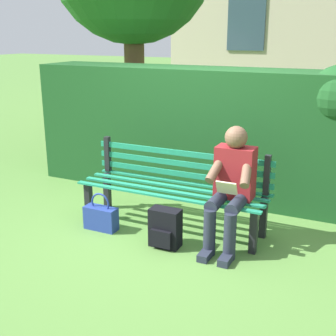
# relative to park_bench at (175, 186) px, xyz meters

# --- Properties ---
(ground) EXTENTS (60.00, 60.00, 0.00)m
(ground) POSITION_rel_park_bench_xyz_m (0.00, 0.08, -0.46)
(ground) COLOR #517F38
(park_bench) EXTENTS (2.05, 0.54, 0.87)m
(park_bench) POSITION_rel_park_bench_xyz_m (0.00, 0.00, 0.00)
(park_bench) COLOR black
(park_bench) RESTS_ON ground
(person_seated) EXTENTS (0.44, 0.73, 1.19)m
(person_seated) POSITION_rel_park_bench_xyz_m (-0.68, 0.19, 0.17)
(person_seated) COLOR maroon
(person_seated) RESTS_ON ground
(hedge_backdrop) EXTENTS (4.87, 0.84, 1.72)m
(hedge_backdrop) POSITION_rel_park_bench_xyz_m (-0.05, -1.15, 0.40)
(hedge_backdrop) COLOR #19471E
(hedge_backdrop) RESTS_ON ground
(backpack) EXTENTS (0.30, 0.24, 0.39)m
(backpack) POSITION_rel_park_bench_xyz_m (-0.12, 0.51, -0.27)
(backpack) COLOR black
(backpack) RESTS_ON ground
(handbag) EXTENTS (0.36, 0.15, 0.41)m
(handbag) POSITION_rel_park_bench_xyz_m (0.67, 0.45, -0.32)
(handbag) COLOR navy
(handbag) RESTS_ON ground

